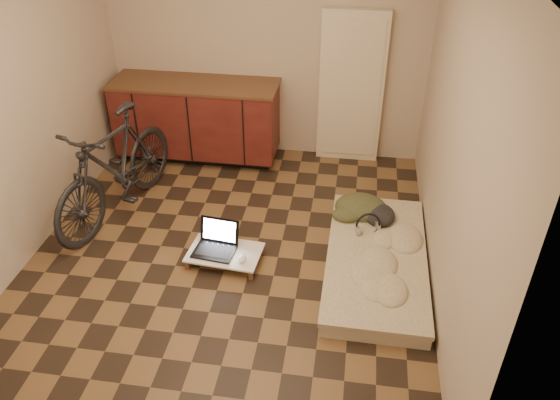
# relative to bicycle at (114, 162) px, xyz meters

# --- Properties ---
(room_shell) EXTENTS (3.50, 4.00, 2.60)m
(room_shell) POSITION_rel_bicycle_xyz_m (1.20, -0.46, 0.72)
(room_shell) COLOR brown
(room_shell) RESTS_ON ground
(cabinets) EXTENTS (1.84, 0.62, 0.91)m
(cabinets) POSITION_rel_bicycle_xyz_m (0.45, 1.24, -0.11)
(cabinets) COLOR black
(cabinets) RESTS_ON ground
(appliance_panel) EXTENTS (0.70, 0.10, 1.70)m
(appliance_panel) POSITION_rel_bicycle_xyz_m (2.15, 1.48, 0.27)
(appliance_panel) COLOR beige
(appliance_panel) RESTS_ON ground
(bicycle) EXTENTS (0.95, 1.86, 1.16)m
(bicycle) POSITION_rel_bicycle_xyz_m (0.00, 0.00, 0.00)
(bicycle) COLOR black
(bicycle) RESTS_ON ground
(futon) EXTENTS (0.86, 1.77, 0.15)m
(futon) POSITION_rel_bicycle_xyz_m (2.50, -0.47, -0.50)
(futon) COLOR beige
(futon) RESTS_ON ground
(clothing_pile) EXTENTS (0.52, 0.44, 0.21)m
(clothing_pile) POSITION_rel_bicycle_xyz_m (2.38, 0.14, -0.32)
(clothing_pile) COLOR #3B3F24
(clothing_pile) RESTS_ON futon
(headphones) EXTENTS (0.31, 0.30, 0.17)m
(headphones) POSITION_rel_bicycle_xyz_m (2.41, -0.16, -0.34)
(headphones) COLOR black
(headphones) RESTS_ON futon
(lap_desk) EXTENTS (0.67, 0.46, 0.11)m
(lap_desk) POSITION_rel_bicycle_xyz_m (1.18, -0.58, -0.49)
(lap_desk) COLOR brown
(lap_desk) RESTS_ON ground
(laptop) EXTENTS (0.39, 0.35, 0.24)m
(laptop) POSITION_rel_bicycle_xyz_m (1.10, -0.55, -0.42)
(laptop) COLOR black
(laptop) RESTS_ON lap_desk
(mouse) EXTENTS (0.08, 0.12, 0.04)m
(mouse) POSITION_rel_bicycle_xyz_m (1.36, -0.67, -0.45)
(mouse) COLOR white
(mouse) RESTS_ON lap_desk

